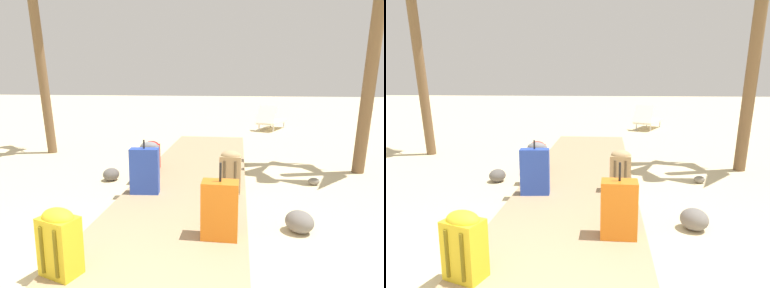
# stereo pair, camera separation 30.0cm
# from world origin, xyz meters

# --- Properties ---
(ground_plane) EXTENTS (60.00, 60.00, 0.00)m
(ground_plane) POSITION_xyz_m (0.00, 3.18, 0.00)
(ground_plane) COLOR beige
(boardwalk) EXTENTS (1.72, 7.96, 0.08)m
(boardwalk) POSITION_xyz_m (0.00, 3.98, 0.04)
(boardwalk) COLOR tan
(boardwalk) RESTS_ON ground
(backpack_yellow) EXTENTS (0.36, 0.30, 0.57)m
(backpack_yellow) POSITION_xyz_m (-0.68, 1.00, 0.38)
(backpack_yellow) COLOR gold
(backpack_yellow) RESTS_ON boardwalk
(backpack_grey) EXTENTS (0.31, 0.24, 0.61)m
(backpack_grey) POSITION_xyz_m (-0.66, 3.74, 0.40)
(backpack_grey) COLOR slate
(backpack_grey) RESTS_ON boardwalk
(backpack_red) EXTENTS (0.27, 0.25, 0.51)m
(backpack_red) POSITION_xyz_m (-0.79, 4.37, 0.35)
(backpack_red) COLOR red
(backpack_red) RESTS_ON boardwalk
(backpack_tan) EXTENTS (0.31, 0.24, 0.60)m
(backpack_tan) POSITION_xyz_m (0.64, 3.28, 0.40)
(backpack_tan) COLOR tan
(backpack_tan) RESTS_ON boardwalk
(suitcase_blue) EXTENTS (0.41, 0.22, 0.77)m
(suitcase_blue) POSITION_xyz_m (-0.55, 3.06, 0.40)
(suitcase_blue) COLOR #2847B7
(suitcase_blue) RESTS_ON boardwalk
(suitcase_orange) EXTENTS (0.37, 0.23, 0.78)m
(suitcase_orange) POSITION_xyz_m (0.57, 1.84, 0.38)
(suitcase_orange) COLOR orange
(suitcase_orange) RESTS_ON boardwalk
(lounge_chair) EXTENTS (1.16, 1.62, 0.82)m
(lounge_chair) POSITION_xyz_m (1.79, 10.09, 0.33)
(lounge_chair) COLOR white
(lounge_chair) RESTS_ON ground
(rock_right_near) EXTENTS (0.43, 0.42, 0.25)m
(rock_right_near) POSITION_xyz_m (1.43, 2.25, 0.12)
(rock_right_near) COLOR slate
(rock_right_near) RESTS_ON ground
(rock_right_far) EXTENTS (0.22, 0.20, 0.11)m
(rock_right_far) POSITION_xyz_m (1.95, 4.05, 0.06)
(rock_right_far) COLOR gray
(rock_right_far) RESTS_ON ground
(rock_left_mid) EXTENTS (0.34, 0.36, 0.21)m
(rock_left_mid) POSITION_xyz_m (-1.35, 3.83, 0.10)
(rock_left_mid) COLOR #5B5651
(rock_left_mid) RESTS_ON ground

